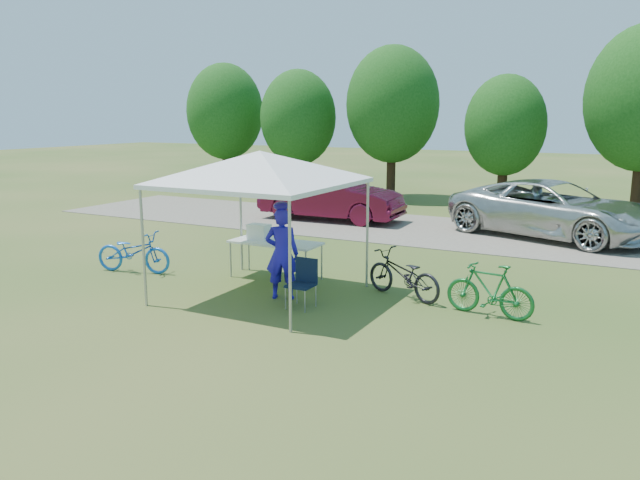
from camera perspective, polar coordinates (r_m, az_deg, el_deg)
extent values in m
plane|color=#2D5119|center=(11.92, -5.29, -5.08)|extent=(100.00, 100.00, 0.00)
cube|color=gray|center=(18.95, 7.96, 1.07)|extent=(24.00, 5.00, 0.02)
cylinder|color=#A5A5AA|center=(11.43, -15.84, -0.75)|extent=(0.05, 0.05, 2.10)
cylinder|color=#A5A5AA|center=(9.65, -2.76, -2.53)|extent=(0.05, 0.05, 2.10)
cylinder|color=#A5A5AA|center=(13.71, -7.23, 1.56)|extent=(0.05, 0.05, 2.10)
cylinder|color=#A5A5AA|center=(12.27, 4.35, 0.46)|extent=(0.05, 0.05, 2.10)
cube|color=white|center=(11.50, -5.49, 5.20)|extent=(3.15, 3.15, 0.08)
pyramid|color=white|center=(11.45, -5.54, 8.14)|extent=(4.53, 4.53, 0.55)
cylinder|color=#382314|center=(29.31, -8.54, 6.52)|extent=(0.36, 0.36, 1.89)
ellipsoid|color=#144711|center=(29.21, -8.69, 11.53)|extent=(3.46, 3.46, 4.32)
cylinder|color=#382314|center=(26.90, -1.98, 6.06)|extent=(0.36, 0.36, 1.75)
ellipsoid|color=#144711|center=(26.78, -2.01, 11.12)|extent=(3.20, 3.20, 4.00)
cylinder|color=#382314|center=(25.71, 6.51, 6.06)|extent=(0.36, 0.36, 2.03)
ellipsoid|color=#144711|center=(25.60, 6.65, 12.21)|extent=(3.71, 3.71, 4.64)
cylinder|color=#382314|center=(24.28, 16.30, 4.87)|extent=(0.36, 0.36, 1.61)
ellipsoid|color=#144711|center=(24.14, 16.59, 10.02)|extent=(2.94, 2.94, 3.68)
cylinder|color=#382314|center=(23.48, 27.01, 4.48)|extent=(0.36, 0.36, 2.10)
cube|color=white|center=(12.96, -4.09, -0.23)|extent=(1.92, 0.80, 0.04)
cylinder|color=#A5A5AA|center=(13.26, -8.17, -1.79)|extent=(0.04, 0.04, 0.74)
cylinder|color=#A5A5AA|center=(12.31, -1.31, -2.70)|extent=(0.04, 0.04, 0.74)
cylinder|color=#A5A5AA|center=(13.80, -6.52, -1.22)|extent=(0.04, 0.04, 0.74)
cylinder|color=#A5A5AA|center=(12.89, 0.15, -2.05)|extent=(0.04, 0.04, 0.74)
cube|color=black|center=(11.02, -1.78, -4.17)|extent=(0.45, 0.45, 0.04)
cube|color=black|center=(11.15, -1.24, -2.74)|extent=(0.44, 0.04, 0.44)
cylinder|color=#A5A5AA|center=(11.02, -3.17, -5.36)|extent=(0.02, 0.02, 0.39)
cylinder|color=#A5A5AA|center=(10.83, -1.37, -5.65)|extent=(0.02, 0.02, 0.39)
cylinder|color=#A5A5AA|center=(11.34, -2.15, -4.86)|extent=(0.02, 0.02, 0.39)
cylinder|color=#A5A5AA|center=(11.16, -0.39, -5.13)|extent=(0.02, 0.02, 0.39)
cube|color=white|center=(13.14, -5.61, 0.65)|extent=(0.43, 0.29, 0.29)
cube|color=white|center=(13.11, -5.63, 1.35)|extent=(0.45, 0.31, 0.04)
cylinder|color=gold|center=(12.72, -2.84, -0.18)|extent=(0.09, 0.09, 0.07)
imported|color=#2217BE|center=(11.51, -3.50, -1.25)|extent=(0.73, 0.61, 1.71)
imported|color=blue|center=(14.08, -16.68, -1.05)|extent=(1.81, 0.98, 0.90)
imported|color=#16662B|center=(10.95, 15.26, -4.44)|extent=(1.57, 0.62, 0.92)
imported|color=black|center=(11.73, 7.60, -3.15)|extent=(1.80, 1.15, 0.89)
imported|color=beige|center=(18.43, 20.56, 2.66)|extent=(6.19, 4.33, 1.57)
imported|color=#530D23|center=(20.12, 1.03, 4.00)|extent=(4.69, 1.81, 1.52)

